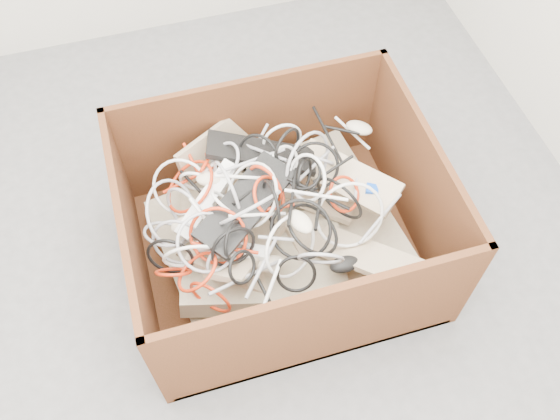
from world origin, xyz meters
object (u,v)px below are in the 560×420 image
object	(u,v)px
power_strip_left	(207,200)
vga_plug	(372,189)
cardboard_box	(278,237)
power_strip_right	(233,249)

from	to	relation	value
power_strip_left	vga_plug	distance (m)	0.60
cardboard_box	power_strip_left	bearing A→B (deg)	160.27
power_strip_right	vga_plug	distance (m)	0.55
power_strip_right	vga_plug	bearing A→B (deg)	32.06
power_strip_left	power_strip_right	world-z (taller)	power_strip_left
power_strip_left	power_strip_right	bearing A→B (deg)	-118.43
power_strip_left	power_strip_right	distance (m)	0.21
cardboard_box	power_strip_right	xyz separation A→B (m)	(-0.19, -0.11, 0.19)
cardboard_box	power_strip_right	bearing A→B (deg)	-149.21
cardboard_box	power_strip_right	distance (m)	0.30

